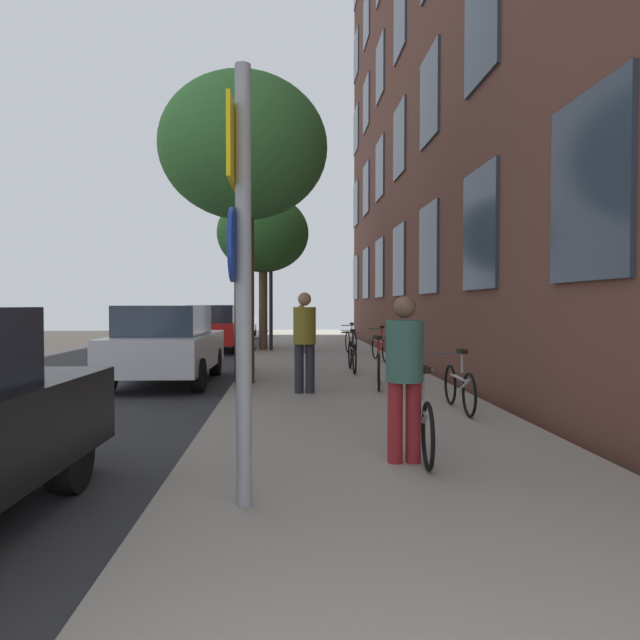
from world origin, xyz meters
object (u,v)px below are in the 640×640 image
tree_near (244,150)px  pedestrian_2 (301,325)px  traffic_light (268,274)px  sign_post (240,259)px  pedestrian_1 (305,336)px  bicycle_0 (421,421)px  bicycle_5 (351,341)px  car_2 (216,327)px  car_3 (235,321)px  bicycle_4 (380,347)px  bicycle_1 (459,387)px  bicycle_3 (352,355)px  pedestrian_0 (404,368)px  bicycle_2 (379,367)px  tree_far (263,234)px  car_1 (167,344)px

tree_near → pedestrian_2: size_ratio=3.89×
tree_near → traffic_light: bearing=88.6°
sign_post → pedestrian_1: size_ratio=1.91×
bicycle_0 → pedestrian_1: pedestrian_1 is taller
sign_post → bicycle_5: size_ratio=1.92×
car_2 → car_3: 8.34m
bicycle_4 → car_2: 7.13m
tree_near → bicycle_1: 6.18m
tree_near → bicycle_3: bearing=35.8°
traffic_light → bicycle_0: traffic_light is taller
pedestrian_1 → bicycle_3: bearing=68.8°
bicycle_1 → pedestrian_0: pedestrian_0 is taller
bicycle_0 → bicycle_4: (1.18, 9.60, 0.02)m
bicycle_2 → bicycle_4: 4.87m
tree_far → pedestrian_2: (1.26, -1.36, -3.04)m
tree_far → car_1: size_ratio=1.33×
pedestrian_0 → car_1: size_ratio=0.41×
tree_far → bicycle_4: bearing=-51.1°
car_1 → car_2: (-0.03, 8.33, 0.00)m
pedestrian_1 → car_1: bearing=142.8°
sign_post → tree_near: size_ratio=0.56×
traffic_light → pedestrian_1: size_ratio=2.15×
tree_near → car_3: tree_near is taller
bicycle_2 → pedestrian_0: (-0.56, -5.00, 0.55)m
bicycle_2 → car_1: size_ratio=0.43×
pedestrian_1 → car_1: pedestrian_1 is taller
bicycle_2 → bicycle_3: (-0.22, 2.40, 0.01)m
car_2 → car_3: (-0.07, 8.34, -0.00)m
car_3 → bicycle_2: bearing=-76.7°
sign_post → pedestrian_2: (0.80, 13.67, -1.00)m
bicycle_2 → pedestrian_1: bearing=-155.5°
bicycle_4 → bicycle_0: bearing=-97.0°
pedestrian_2 → car_3: size_ratio=0.38×
bicycle_3 → car_3: size_ratio=0.45×
bicycle_3 → bicycle_4: bearing=66.5°
bicycle_1 → bicycle_4: size_ratio=0.92×
bicycle_3 → pedestrian_2: 5.30m
tree_far → car_1: 8.27m
bicycle_1 → tree_far: bearing=106.2°
bicycle_3 → pedestrian_0: bearing=-92.7°
bicycle_0 → bicycle_5: 12.02m
sign_post → car_3: 24.38m
bicycle_2 → traffic_light: bearing=105.1°
pedestrian_2 → car_2: 3.73m
traffic_light → bicycle_4: bearing=-50.7°
pedestrian_2 → pedestrian_1: bearing=-91.0°
pedestrian_0 → car_3: size_ratio=0.40×
sign_post → car_2: sign_post is taller
tree_near → car_1: bearing=155.5°
tree_near → pedestrian_2: (1.28, 6.85, -3.65)m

